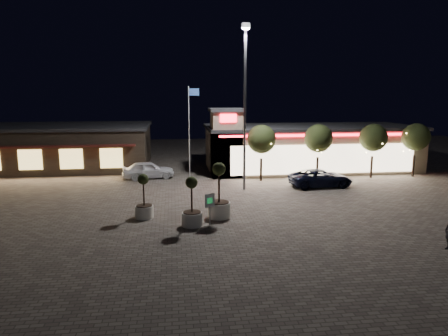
{
  "coord_description": "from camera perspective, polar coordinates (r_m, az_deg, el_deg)",
  "views": [
    {
      "loc": [
        -3.44,
        -21.83,
        7.23
      ],
      "look_at": [
        0.16,
        6.0,
        2.1
      ],
      "focal_mm": 32.0,
      "sensor_mm": 36.0,
      "label": 1
    }
  ],
  "objects": [
    {
      "name": "floodlight_pole",
      "position": [
        30.32,
        3.01,
        9.95
      ],
      "size": [
        0.6,
        0.4,
        12.38
      ],
      "color": "gray",
      "rests_on": "ground"
    },
    {
      "name": "flagpole",
      "position": [
        34.95,
        -4.86,
        6.25
      ],
      "size": [
        0.95,
        0.1,
        8.0
      ],
      "color": "white",
      "rests_on": "ground"
    },
    {
      "name": "restaurant_building",
      "position": [
        43.41,
        -21.43,
        2.94
      ],
      "size": [
        16.4,
        11.0,
        4.3
      ],
      "color": "#382D23",
      "rests_on": "ground"
    },
    {
      "name": "planter_right",
      "position": [
        23.89,
        -0.72,
        -4.67
      ],
      "size": [
        1.36,
        1.36,
        3.35
      ],
      "color": "silver",
      "rests_on": "ground"
    },
    {
      "name": "valet_sign",
      "position": [
        22.47,
        -2.05,
        -5.05
      ],
      "size": [
        0.58,
        0.25,
        1.8
      ],
      "color": "gray",
      "rests_on": "ground"
    },
    {
      "name": "string_tree_c",
      "position": [
        37.36,
        20.56,
        4.07
      ],
      "size": [
        2.42,
        2.42,
        4.79
      ],
      "color": "#332319",
      "rests_on": "ground"
    },
    {
      "name": "planter_mid",
      "position": [
        22.48,
        -4.6,
        -6.1
      ],
      "size": [
        1.15,
        1.15,
        2.82
      ],
      "color": "silver",
      "rests_on": "ground"
    },
    {
      "name": "ground",
      "position": [
        23.25,
        1.52,
        -7.76
      ],
      "size": [
        90.0,
        90.0,
        0.0
      ],
      "primitive_type": "plane",
      "color": "#6E6459",
      "rests_on": "ground"
    },
    {
      "name": "pickup_truck",
      "position": [
        32.85,
        13.66,
        -1.4
      ],
      "size": [
        5.2,
        2.67,
        1.4
      ],
      "primitive_type": "imported",
      "rotation": [
        0.0,
        0.0,
        1.64
      ],
      "color": "black",
      "rests_on": "ground"
    },
    {
      "name": "string_tree_d",
      "position": [
        39.38,
        25.72,
        3.99
      ],
      "size": [
        2.42,
        2.42,
        4.79
      ],
      "color": "#332319",
      "rests_on": "ground"
    },
    {
      "name": "planter_left",
      "position": [
        24.31,
        -11.34,
        -5.12
      ],
      "size": [
        1.09,
        1.09,
        2.68
      ],
      "color": "silver",
      "rests_on": "ground"
    },
    {
      "name": "string_tree_a",
      "position": [
        33.86,
        5.38,
        4.1
      ],
      "size": [
        2.42,
        2.42,
        4.79
      ],
      "color": "#332319",
      "rests_on": "ground"
    },
    {
      "name": "string_tree_b",
      "position": [
        35.3,
        13.34,
        4.12
      ],
      "size": [
        2.42,
        2.42,
        4.79
      ],
      "color": "#332319",
      "rests_on": "ground"
    },
    {
      "name": "white_sedan",
      "position": [
        35.68,
        -10.77,
        -0.26
      ],
      "size": [
        4.71,
        2.44,
        1.53
      ],
      "primitive_type": "imported",
      "rotation": [
        0.0,
        0.0,
        1.72
      ],
      "color": "white",
      "rests_on": "ground"
    },
    {
      "name": "retail_building",
      "position": [
        40.12,
        11.53,
        2.97
      ],
      "size": [
        20.4,
        8.4,
        6.1
      ],
      "color": "gray",
      "rests_on": "ground"
    }
  ]
}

